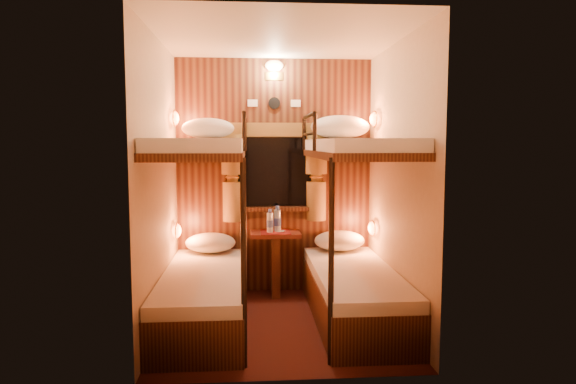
{
  "coord_description": "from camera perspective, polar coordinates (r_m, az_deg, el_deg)",
  "views": [
    {
      "loc": [
        -0.26,
        -4.26,
        1.55
      ],
      "look_at": [
        0.08,
        0.15,
        1.12
      ],
      "focal_mm": 32.0,
      "sensor_mm": 36.0,
      "label": 1
    }
  ],
  "objects": [
    {
      "name": "bunk_left",
      "position": [
        4.46,
        -9.31,
        -7.41
      ],
      "size": [
        0.72,
        1.9,
        1.82
      ],
      "color": "#33150E",
      "rests_on": "floor"
    },
    {
      "name": "wall_right",
      "position": [
        4.46,
        12.09,
        0.89
      ],
      "size": [
        0.0,
        2.4,
        2.4
      ],
      "primitive_type": "plane",
      "rotation": [
        1.57,
        0.0,
        -1.57
      ],
      "color": "#C6B293",
      "rests_on": "floor"
    },
    {
      "name": "ceiling",
      "position": [
        4.35,
        -0.88,
        16.77
      ],
      "size": [
        2.1,
        2.1,
        0.0
      ],
      "primitive_type": "plane",
      "rotation": [
        3.14,
        0.0,
        0.0
      ],
      "color": "silver",
      "rests_on": "wall_back"
    },
    {
      "name": "pillow_upper_right",
      "position": [
        5.18,
        5.82,
        7.2
      ],
      "size": [
        0.6,
        0.43,
        0.23
      ],
      "primitive_type": "ellipsoid",
      "color": "silver",
      "rests_on": "bunk_right"
    },
    {
      "name": "pillow_lower_left",
      "position": [
        5.19,
        -8.61,
        -5.6
      ],
      "size": [
        0.5,
        0.36,
        0.2
      ],
      "primitive_type": "ellipsoid",
      "color": "silver",
      "rests_on": "bunk_left"
    },
    {
      "name": "sachet_a",
      "position": [
        5.23,
        -0.78,
        -4.36
      ],
      "size": [
        0.1,
        0.09,
        0.01
      ],
      "primitive_type": "cube",
      "rotation": [
        0.0,
        0.0,
        0.37
      ],
      "color": "silver",
      "rests_on": "table"
    },
    {
      "name": "sachet_b",
      "position": [
        5.19,
        -0.92,
        -4.43
      ],
      "size": [
        0.09,
        0.07,
        0.01
      ],
      "primitive_type": "cube",
      "rotation": [
        0.0,
        0.0,
        -0.15
      ],
      "color": "silver",
      "rests_on": "table"
    },
    {
      "name": "window",
      "position": [
        5.29,
        -1.51,
        1.5
      ],
      "size": [
        1.0,
        0.12,
        0.79
      ],
      "color": "black",
      "rests_on": "back_panel"
    },
    {
      "name": "bottle_right",
      "position": [
        5.2,
        -1.18,
        -3.19
      ],
      "size": [
        0.08,
        0.08,
        0.26
      ],
      "rotation": [
        0.0,
        0.0,
        -0.31
      ],
      "color": "#99BFE5",
      "rests_on": "table"
    },
    {
      "name": "table",
      "position": [
        5.24,
        -1.41,
        -7.0
      ],
      "size": [
        0.5,
        0.34,
        0.66
      ],
      "color": "#4F2012",
      "rests_on": "floor"
    },
    {
      "name": "wall_left",
      "position": [
        4.34,
        -14.16,
        0.72
      ],
      "size": [
        0.0,
        2.4,
        2.4
      ],
      "primitive_type": "plane",
      "rotation": [
        1.57,
        0.0,
        1.57
      ],
      "color": "#C6B293",
      "rests_on": "floor"
    },
    {
      "name": "back_fixtures",
      "position": [
        5.31,
        -1.54,
        13.03
      ],
      "size": [
        0.54,
        0.09,
        0.48
      ],
      "color": "black",
      "rests_on": "back_panel"
    },
    {
      "name": "reading_lamps",
      "position": [
        4.98,
        -1.34,
        1.94
      ],
      "size": [
        2.0,
        0.2,
        1.25
      ],
      "color": "orange",
      "rests_on": "wall_left"
    },
    {
      "name": "wall_back",
      "position": [
        5.33,
        -1.54,
        1.74
      ],
      "size": [
        2.4,
        0.0,
        2.4
      ],
      "primitive_type": "plane",
      "rotation": [
        1.57,
        0.0,
        0.0
      ],
      "color": "#C6B293",
      "rests_on": "floor"
    },
    {
      "name": "pillow_upper_left",
      "position": [
        4.99,
        -8.89,
        7.0
      ],
      "size": [
        0.5,
        0.36,
        0.2
      ],
      "primitive_type": "ellipsoid",
      "color": "silver",
      "rests_on": "bunk_left"
    },
    {
      "name": "pillow_lower_right",
      "position": [
        5.26,
        5.73,
        -5.4
      ],
      "size": [
        0.51,
        0.37,
        0.2
      ],
      "primitive_type": "ellipsoid",
      "color": "silver",
      "rests_on": "bunk_right"
    },
    {
      "name": "bunk_right",
      "position": [
        4.53,
        7.37,
        -7.17
      ],
      "size": [
        0.72,
        1.9,
        1.82
      ],
      "color": "#33150E",
      "rests_on": "floor"
    },
    {
      "name": "back_panel",
      "position": [
        5.31,
        -1.53,
        1.73
      ],
      "size": [
        2.0,
        0.03,
        2.4
      ],
      "primitive_type": "cube",
      "color": "#33150E",
      "rests_on": "floor"
    },
    {
      "name": "curtains",
      "position": [
        5.25,
        -1.5,
        2.38
      ],
      "size": [
        1.1,
        0.22,
        1.0
      ],
      "color": "olive",
      "rests_on": "back_panel"
    },
    {
      "name": "wall_front",
      "position": [
        3.24,
        0.26,
        -0.68
      ],
      "size": [
        2.4,
        0.0,
        2.4
      ],
      "primitive_type": "plane",
      "rotation": [
        -1.57,
        0.0,
        0.0
      ],
      "color": "#C6B293",
      "rests_on": "floor"
    },
    {
      "name": "bottle_left",
      "position": [
        5.15,
        -2.02,
        -3.4
      ],
      "size": [
        0.07,
        0.07,
        0.24
      ],
      "rotation": [
        0.0,
        0.0,
        -0.12
      ],
      "color": "#99BFE5",
      "rests_on": "table"
    },
    {
      "name": "floor",
      "position": [
        4.54,
        -0.84,
        -14.44
      ],
      "size": [
        2.1,
        2.1,
        0.0
      ],
      "primitive_type": "plane",
      "color": "black",
      "rests_on": "ground"
    }
  ]
}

